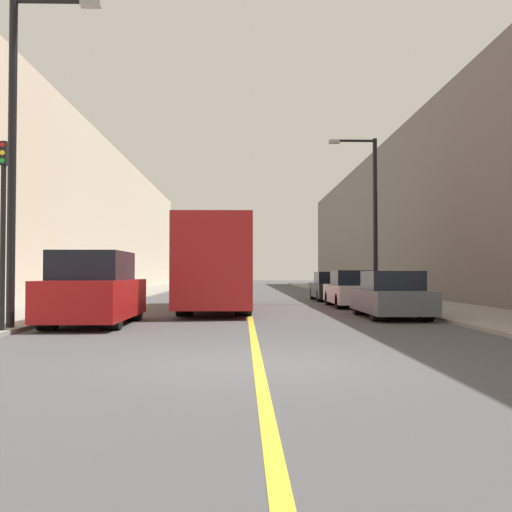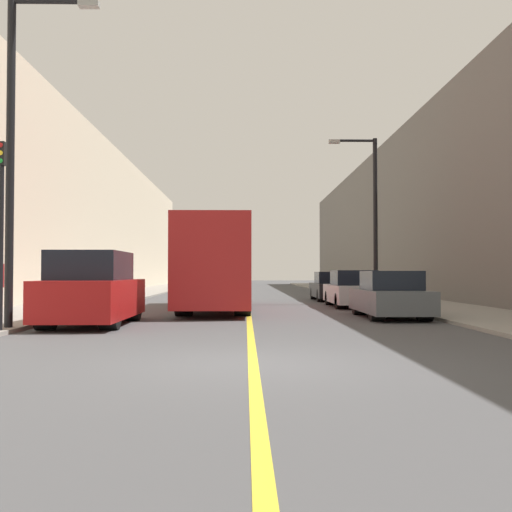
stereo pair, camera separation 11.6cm
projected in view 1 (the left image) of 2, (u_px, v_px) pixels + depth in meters
The scene contains 14 objects.
ground_plane at pixel (258, 364), 9.27m from camera, with size 200.00×200.00×0.00m, color #474749.
sidewalk_left at pixel (133, 294), 39.08m from camera, with size 3.76×72.00×0.10m, color gray.
sidewalk_right at pixel (359, 293), 39.42m from camera, with size 3.76×72.00×0.10m, color gray.
building_row_left at pixel (74, 216), 39.14m from camera, with size 4.00×72.00×10.30m, color beige.
building_row_right at pixel (416, 217), 39.64m from camera, with size 4.00×72.00×10.26m, color #66605B.
road_center_line at pixel (246, 294), 39.25m from camera, with size 0.16×72.00×0.01m, color gold.
bus at pixel (218, 264), 22.83m from camera, with size 2.46×10.50×3.27m.
parked_suv_left at pixel (94, 291), 16.14m from camera, with size 2.02×4.77×1.98m.
car_right_near at pixel (391, 297), 18.75m from camera, with size 1.80×4.38×1.47m.
car_right_mid at pixel (353, 290), 24.71m from camera, with size 1.84×4.63×1.51m.
car_right_far at pixel (332, 288), 30.35m from camera, with size 1.88×4.53×1.46m.
street_lamp_left at pixel (19, 141), 14.50m from camera, with size 2.22×0.24×8.06m.
street_lamp_right at pixel (371, 209), 27.38m from camera, with size 2.22×0.24×7.48m.
traffic_light at pixel (3, 227), 13.69m from camera, with size 0.16×0.18×4.33m.
Camera 1 is at (-0.24, -9.31, 1.42)m, focal length 42.00 mm.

